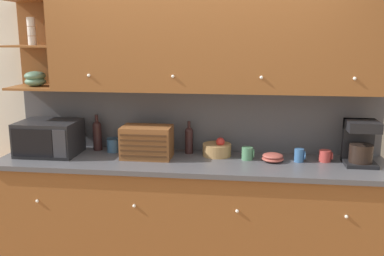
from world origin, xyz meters
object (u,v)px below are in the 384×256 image
at_px(mug, 248,153).
at_px(second_wine_bottle, 189,139).
at_px(storage_canister, 113,145).
at_px(bowl_stack_on_counter, 273,157).
at_px(mug_patterned_third, 325,156).
at_px(bread_box, 147,142).
at_px(mug_blue_second, 300,155).
at_px(microwave, 49,138).
at_px(fruit_basket, 217,149).
at_px(coffee_maker, 360,142).
at_px(wine_bottle, 97,134).

bearing_deg(mug, second_wine_bottle, 165.17).
distance_m(storage_canister, mug, 1.18).
distance_m(storage_canister, bowl_stack_on_counter, 1.39).
distance_m(storage_canister, mug_patterned_third, 1.81).
height_order(bread_box, mug_blue_second, bread_box).
distance_m(microwave, mug_patterned_third, 2.33).
xyz_separation_m(storage_canister, mug_blue_second, (1.60, -0.11, -0.01)).
bearing_deg(bread_box, fruit_basket, 13.18).
distance_m(mug_blue_second, coffee_maker, 0.48).
distance_m(wine_bottle, mug_blue_second, 1.76).
height_order(wine_bottle, mug_blue_second, wine_bottle).
xyz_separation_m(second_wine_bottle, mug_blue_second, (0.93, -0.14, -0.07)).
bearing_deg(bread_box, wine_bottle, 159.34).
distance_m(wine_bottle, bread_box, 0.53).
distance_m(bread_box, bowl_stack_on_counter, 1.05).
relative_size(microwave, wine_bottle, 1.55).
relative_size(wine_bottle, mug_blue_second, 2.95).
bearing_deg(fruit_basket, mug_patterned_third, -4.20).
height_order(microwave, bread_box, microwave).
bearing_deg(bread_box, bowl_stack_on_counter, 0.95).
height_order(mug, bowl_stack_on_counter, mug).
bearing_deg(mug, bowl_stack_on_counter, -7.74).
bearing_deg(mug_patterned_third, fruit_basket, 175.80).
height_order(wine_bottle, storage_canister, wine_bottle).
bearing_deg(mug, microwave, -178.44).
relative_size(wine_bottle, storage_canister, 2.65).
height_order(storage_canister, mug_blue_second, storage_canister).
bearing_deg(mug, storage_canister, 175.21).
distance_m(microwave, mug, 1.70).
xyz_separation_m(microwave, coffee_maker, (2.58, 0.03, 0.03)).
distance_m(microwave, wine_bottle, 0.41).
height_order(wine_bottle, bread_box, wine_bottle).
xyz_separation_m(wine_bottle, bowl_stack_on_counter, (1.54, -0.17, -0.11)).
xyz_separation_m(mug, bowl_stack_on_counter, (0.20, -0.03, -0.02)).
relative_size(mug, mug_blue_second, 0.96).
bearing_deg(fruit_basket, bowl_stack_on_counter, -14.33).
height_order(bread_box, coffee_maker, coffee_maker).
bearing_deg(storage_canister, mug_blue_second, -3.90).
xyz_separation_m(microwave, storage_canister, (0.52, 0.15, -0.08)).
bearing_deg(wine_bottle, coffee_maker, -4.13).
bearing_deg(bread_box, mug_patterned_third, 2.76).
xyz_separation_m(wine_bottle, coffee_maker, (2.22, -0.16, 0.03)).
height_order(mug_blue_second, coffee_maker, coffee_maker).
bearing_deg(fruit_basket, coffee_maker, -5.43).
height_order(bread_box, bowl_stack_on_counter, bread_box).
bearing_deg(second_wine_bottle, mug_patterned_third, -5.48).
xyz_separation_m(mug_patterned_third, coffee_maker, (0.25, -0.04, 0.13)).
bearing_deg(bowl_stack_on_counter, mug_blue_second, 4.68).
relative_size(microwave, bread_box, 1.20).
height_order(microwave, wine_bottle, wine_bottle).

